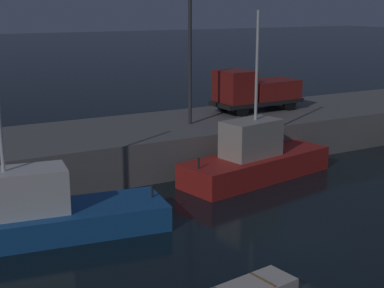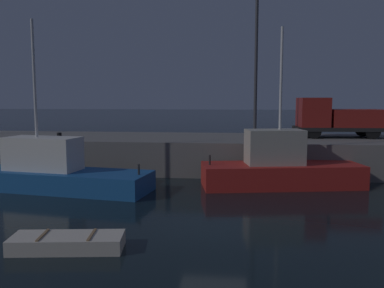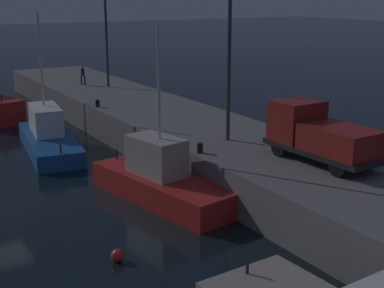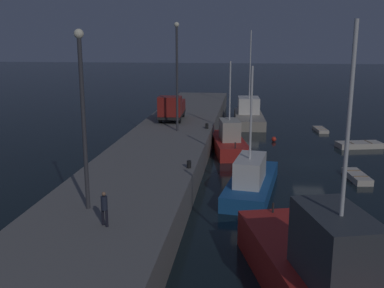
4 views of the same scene
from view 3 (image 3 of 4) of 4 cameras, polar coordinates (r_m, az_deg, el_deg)
pier_quay at (r=30.95m, az=2.55°, el=-0.47°), size 62.76×7.11×2.05m
fishing_boat_white at (r=35.31m, az=-14.63°, el=0.82°), size 9.25×3.94×8.41m
fishing_boat_orange at (r=25.95m, az=-3.25°, el=-3.72°), size 8.48×4.01×8.12m
mooring_buoy_near at (r=20.58m, az=-7.72°, el=-11.34°), size 0.48×0.48×0.48m
lamp_post_west at (r=45.54m, az=-8.88°, el=11.95°), size 0.44×0.44×8.39m
lamp_post_east at (r=27.92m, az=3.90°, el=11.15°), size 0.44×0.44×9.36m
utility_truck at (r=25.44m, az=13.04°, el=0.97°), size 5.72×2.43×2.57m
dockworker at (r=47.20m, az=-11.22°, el=7.09°), size 0.40×0.40×1.56m
bollard_west at (r=26.35m, az=0.83°, el=-0.42°), size 0.28×0.28×0.48m
bollard_central at (r=37.73m, az=-9.74°, el=4.17°), size 0.28×0.28×0.48m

